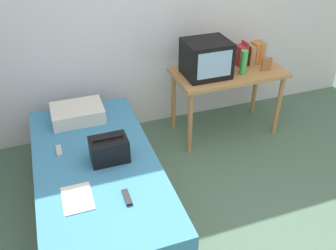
{
  "coord_description": "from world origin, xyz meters",
  "views": [
    {
      "loc": [
        -1.09,
        -1.58,
        2.36
      ],
      "look_at": [
        -0.19,
        0.96,
        0.58
      ],
      "focal_mm": 38.96,
      "sensor_mm": 36.0,
      "label": 1
    }
  ],
  "objects": [
    {
      "name": "water_bottle",
      "position": [
        0.76,
        1.38,
        0.87
      ],
      "size": [
        0.07,
        0.07,
        0.25
      ],
      "primitive_type": "cylinder",
      "color": "green",
      "rests_on": "desk"
    },
    {
      "name": "remote_silver",
      "position": [
        -1.14,
        1.01,
        0.51
      ],
      "size": [
        0.04,
        0.14,
        0.02
      ],
      "primitive_type": "cube",
      "color": "#B7B7BC",
      "rests_on": "bed"
    },
    {
      "name": "ground_plane",
      "position": [
        0.0,
        0.0,
        0.0
      ],
      "size": [
        8.0,
        8.0,
        0.0
      ],
      "primitive_type": "plane",
      "color": "#4C6B56"
    },
    {
      "name": "wall_back",
      "position": [
        0.0,
        2.0,
        1.3
      ],
      "size": [
        5.2,
        0.1,
        2.6
      ],
      "primitive_type": "cube",
      "color": "silver",
      "rests_on": "ground"
    },
    {
      "name": "picture_frame",
      "position": [
        1.03,
        1.37,
        0.82
      ],
      "size": [
        0.11,
        0.02,
        0.14
      ],
      "primitive_type": "cube",
      "color": "olive",
      "rests_on": "desk"
    },
    {
      "name": "magazine",
      "position": [
        -1.07,
        0.4,
        0.5
      ],
      "size": [
        0.21,
        0.29,
        0.01
      ],
      "primitive_type": "cube",
      "color": "white",
      "rests_on": "bed"
    },
    {
      "name": "desk",
      "position": [
        0.67,
        1.49,
        0.65
      ],
      "size": [
        1.16,
        0.6,
        0.75
      ],
      "color": "#B27F4C",
      "rests_on": "ground"
    },
    {
      "name": "book_row",
      "position": [
        0.96,
        1.59,
        0.86
      ],
      "size": [
        0.31,
        0.16,
        0.25
      ],
      "color": "#B72D33",
      "rests_on": "desk"
    },
    {
      "name": "tv",
      "position": [
        0.39,
        1.47,
        0.93
      ],
      "size": [
        0.44,
        0.39,
        0.36
      ],
      "color": "black",
      "rests_on": "desk"
    },
    {
      "name": "bed",
      "position": [
        -0.88,
        0.77,
        0.24
      ],
      "size": [
        1.0,
        2.0,
        0.5
      ],
      "color": "#B27F4C",
      "rests_on": "ground"
    },
    {
      "name": "pillow",
      "position": [
        -0.92,
        1.47,
        0.56
      ],
      "size": [
        0.48,
        0.35,
        0.13
      ],
      "primitive_type": "cube",
      "color": "silver",
      "rests_on": "bed"
    },
    {
      "name": "remote_dark",
      "position": [
        -0.74,
        0.29,
        0.51
      ],
      "size": [
        0.04,
        0.16,
        0.02
      ],
      "primitive_type": "cube",
      "color": "black",
      "rests_on": "bed"
    },
    {
      "name": "handbag",
      "position": [
        -0.76,
        0.76,
        0.6
      ],
      "size": [
        0.3,
        0.2,
        0.22
      ],
      "color": "black",
      "rests_on": "bed"
    }
  ]
}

